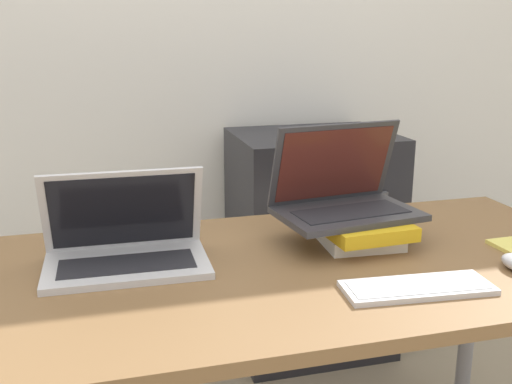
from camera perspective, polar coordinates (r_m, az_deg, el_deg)
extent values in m
cube|color=silver|center=(2.45, -5.86, 17.28)|extent=(8.00, 0.05, 2.70)
cube|color=brown|center=(1.41, 2.87, -7.45)|extent=(1.62, 0.77, 0.03)
cylinder|color=gray|center=(2.14, 19.66, -10.80)|extent=(0.05, 0.05, 0.70)
cube|color=silver|center=(1.41, -12.18, -6.84)|extent=(0.37, 0.23, 0.02)
cube|color=#232328|center=(1.39, -12.18, -6.69)|extent=(0.30, 0.12, 0.00)
cube|color=silver|center=(1.44, -12.54, -1.71)|extent=(0.37, 0.10, 0.21)
cube|color=black|center=(1.43, -12.53, -1.82)|extent=(0.33, 0.08, 0.18)
cube|color=white|center=(1.56, 9.54, -4.06)|extent=(0.20, 0.22, 0.03)
cube|color=gold|center=(1.55, 9.52, -2.88)|extent=(0.22, 0.29, 0.03)
cube|color=#333338|center=(1.54, 8.73, -2.05)|extent=(0.37, 0.27, 0.02)
cube|color=#232328|center=(1.52, 9.00, -1.86)|extent=(0.30, 0.15, 0.00)
cube|color=#333338|center=(1.57, 7.42, 2.75)|extent=(0.35, 0.12, 0.22)
cube|color=#4C1E19|center=(1.57, 7.50, 2.67)|extent=(0.32, 0.10, 0.19)
cube|color=silver|center=(1.31, 15.12, -8.80)|extent=(0.32, 0.14, 0.01)
cube|color=silver|center=(1.31, 15.14, -8.52)|extent=(0.30, 0.11, 0.00)
cube|color=#232328|center=(2.40, 5.25, -4.84)|extent=(0.60, 0.47, 0.88)
cube|color=#4C4C51|center=(2.24, 11.80, -5.39)|extent=(0.02, 0.02, 0.44)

